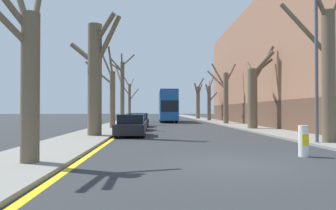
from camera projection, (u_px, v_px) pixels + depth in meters
The scene contains 21 objects.
ground_plane at pixel (232, 164), 10.02m from camera, with size 300.00×300.00×0.00m, color #2B2D30.
sidewalk_left at pixel (131, 119), 59.69m from camera, with size 3.14×120.00×0.12m, color gray.
sidewalk_right at pixel (203, 119), 60.25m from camera, with size 3.14×120.00×0.12m, color gray.
building_facade_right at pixel (293, 66), 36.57m from camera, with size 10.08×42.08×13.33m.
kerb_line_stripe at pixel (141, 119), 59.77m from camera, with size 0.24×120.00×0.01m, color yellow.
street_tree_left_0 at pixel (27, 68), 9.74m from camera, with size 1.75×3.26×6.76m.
street_tree_left_1 at pixel (95, 76), 20.25m from camera, with size 3.38×1.78×7.55m.
street_tree_left_2 at pixel (111, 94), 29.14m from camera, with size 2.77×2.53×7.48m.
street_tree_left_3 at pixel (122, 89), 38.82m from camera, with size 3.11×4.36×8.20m.
street_tree_left_4 at pixel (129, 99), 48.42m from camera, with size 3.21×2.78×8.43m.
street_tree_right_0 at pixel (327, 68), 15.96m from camera, with size 3.07×1.74×8.47m.
street_tree_right_1 at pixel (254, 91), 28.16m from camera, with size 2.26×2.78×7.19m.
street_tree_right_2 at pixel (225, 95), 38.94m from camera, with size 3.23×1.97×7.40m.
street_tree_right_3 at pixel (209, 101), 50.98m from camera, with size 2.00×4.91×6.96m.
street_tree_right_4 at pixel (198, 101), 62.16m from camera, with size 2.11×2.75×7.75m.
double_decker_bus at pixel (168, 104), 47.19m from camera, with size 2.44×11.41×4.44m.
parked_car_0 at pixel (131, 126), 21.20m from camera, with size 1.85×4.46×1.39m.
parked_car_1 at pixel (136, 122), 27.38m from camera, with size 1.72×4.28×1.40m.
parked_car_2 at pixel (139, 120), 33.07m from camera, with size 1.87×4.09×1.39m.
lamp_post at pixel (314, 41), 15.80m from camera, with size 1.40×0.20×9.08m.
traffic_bollard at pixel (303, 141), 11.70m from camera, with size 0.34×0.35×1.12m.
Camera 1 is at (-2.39, -9.96, 1.66)m, focal length 35.00 mm.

